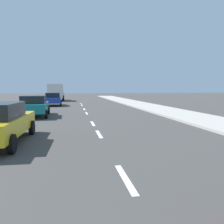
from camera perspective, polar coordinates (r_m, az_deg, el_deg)
The scene contains 12 objects.
ground_plane at distance 17.14m, azimuth -5.98°, elevation -1.08°, with size 160.00×160.00×0.00m, color #423F3D.
sidewalk_strip at distance 20.88m, azimuth 13.96°, elevation 0.24°, with size 3.60×80.00×0.14m, color #B2ADA3.
lane_stripe_2 at distance 5.52m, azimuth 3.38°, elevation -16.39°, with size 0.16×1.80×0.01m, color white.
lane_stripe_3 at distance 10.47m, azimuth -3.31°, elevation -5.58°, with size 0.16×1.80×0.01m, color white.
lane_stripe_4 at distance 13.58m, azimuth -4.89°, elevation -2.92°, with size 0.16×1.80×0.01m, color white.
lane_stripe_5 at distance 19.18m, azimuth -6.42°, elevation -0.32°, with size 0.16×1.80×0.01m, color white.
lane_stripe_6 at distance 22.95m, azimuth -7.03°, elevation 0.71°, with size 0.16×1.80×0.01m, color white.
lane_stripe_7 at distance 28.38m, azimuth -7.62°, elevation 1.71°, with size 0.16×1.80×0.01m, color white.
lane_stripe_8 at distance 31.10m, azimuth -7.84°, elevation 2.08°, with size 0.16×1.80×0.01m, color white.
parked_car_teal at distance 17.92m, azimuth -19.04°, elevation 1.63°, with size 2.18×4.51×1.57m.
parked_car_blue at distance 28.42m, azimuth -14.69°, elevation 3.26°, with size 2.17×4.45×1.57m.
delivery_truck at distance 39.62m, azimuth -14.00°, elevation 4.96°, with size 2.77×6.28×2.80m.
Camera 1 is at (-1.20, 3.03, 2.11)m, focal length 36.18 mm.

